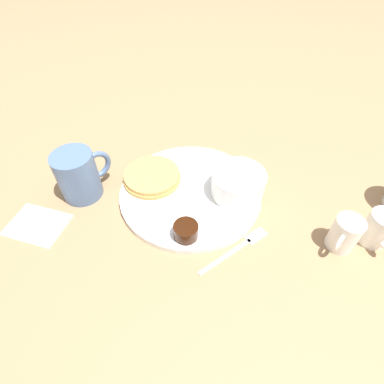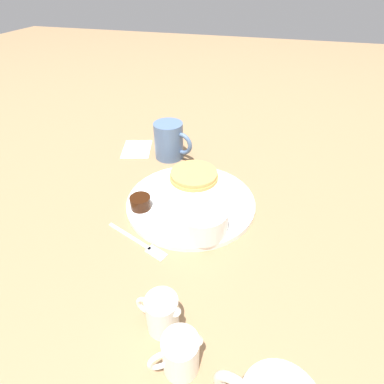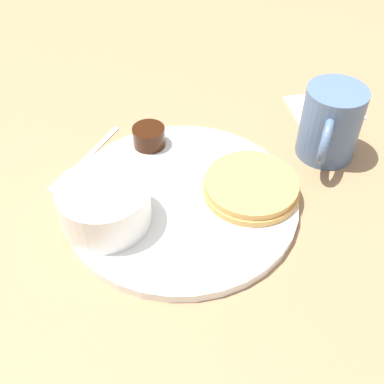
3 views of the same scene
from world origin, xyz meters
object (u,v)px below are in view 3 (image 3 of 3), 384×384
Objects in this scene: plate at (181,200)px; fork at (79,166)px; coffee_mug at (330,124)px; bowl at (105,204)px.

plate is 1.98× the size of fork.
coffee_mug reaches higher than plate.
bowl is 0.31m from coffee_mug.
coffee_mug is at bearing -148.97° from plate.
plate is at bearing 31.03° from coffee_mug.
fork is (0.14, -0.06, -0.00)m from plate.
bowl reaches higher than plate.
bowl is at bearing 28.66° from plate.
bowl is 0.12m from fork.
coffee_mug is at bearing -149.69° from bowl.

